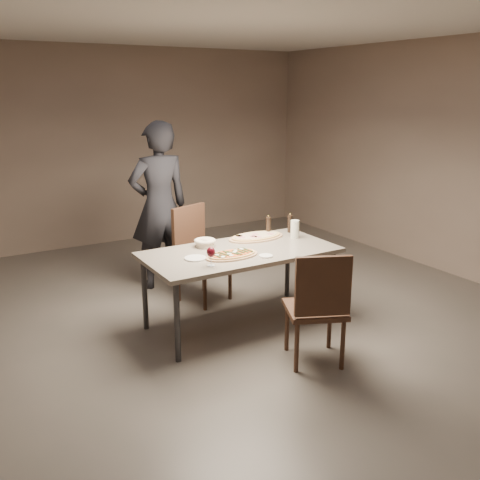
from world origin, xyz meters
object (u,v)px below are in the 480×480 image
bread_basket (205,242)px  pepper_mill_left (268,225)px  zucchini_pizza (232,255)px  carafe (295,229)px  diner (159,206)px  ham_pizza (256,237)px  dining_table (240,256)px  chair_near (318,303)px  chair_far (197,248)px

bread_basket → pepper_mill_left: 0.77m
zucchini_pizza → carafe: bearing=20.4°
zucchini_pizza → pepper_mill_left: pepper_mill_left is taller
diner → carafe: bearing=127.0°
zucchini_pizza → ham_pizza: bearing=44.4°
zucchini_pizza → diner: (-0.07, 1.53, 0.17)m
pepper_mill_left → bread_basket: bearing=-174.9°
dining_table → ham_pizza: 0.46m
bread_basket → chair_near: (0.36, -1.28, -0.25)m
pepper_mill_left → ham_pizza: bearing=-161.6°
dining_table → carafe: 0.72m
ham_pizza → chair_near: 1.32m
ham_pizza → pepper_mill_left: (0.19, 0.06, 0.08)m
zucchini_pizza → chair_far: bearing=88.9°
dining_table → zucchini_pizza: zucchini_pizza is taller
chair_far → chair_near: bearing=76.4°
ham_pizza → bread_basket: bread_basket is taller
dining_table → bread_basket: bread_basket is taller
chair_far → ham_pizza: bearing=107.0°
bread_basket → pepper_mill_left: size_ratio=1.01×
chair_near → diner: bearing=122.5°
bread_basket → diner: 1.13m
bread_basket → carafe: (0.93, -0.18, 0.05)m
pepper_mill_left → chair_near: (-0.41, -1.35, -0.30)m
ham_pizza → chair_far: 0.70m
ham_pizza → carafe: size_ratio=3.32×
ham_pizza → diner: bearing=116.6°
zucchini_pizza → chair_far: size_ratio=0.50×
dining_table → diner: 1.44m
diner → zucchini_pizza: bearing=94.2°
chair_near → diner: diner is taller
dining_table → ham_pizza: ham_pizza is taller
pepper_mill_left → chair_far: chair_far is taller
zucchini_pizza → diner: bearing=98.4°
zucchini_pizza → pepper_mill_left: 0.85m
ham_pizza → pepper_mill_left: size_ratio=2.96×
ham_pizza → bread_basket: bearing=179.6°
carafe → bread_basket: bearing=169.0°
pepper_mill_left → chair_near: bearing=-106.8°
bread_basket → diner: diner is taller
pepper_mill_left → chair_far: bearing=140.8°
dining_table → carafe: (0.70, 0.09, 0.15)m
pepper_mill_left → chair_far: 0.81m
dining_table → chair_far: chair_far is taller
zucchini_pizza → chair_near: 0.95m
bread_basket → chair_far: (0.18, 0.55, -0.23)m
ham_pizza → chair_far: bearing=125.4°
diner → ham_pizza: bearing=119.2°
ham_pizza → diner: size_ratio=0.32×
bread_basket → carafe: bearing=-11.0°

